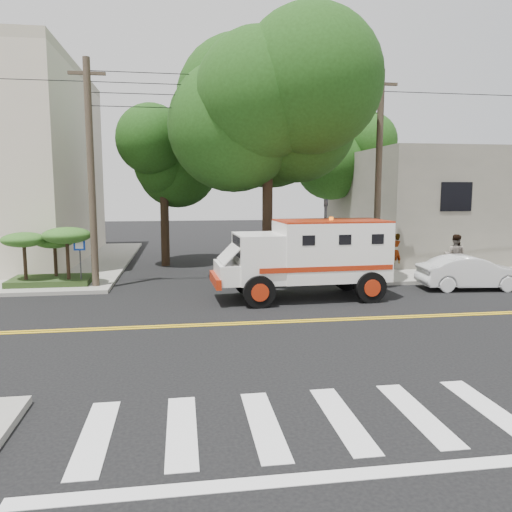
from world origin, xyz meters
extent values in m
plane|color=black|center=(0.00, 0.00, 0.00)|extent=(100.00, 100.00, 0.00)
cube|color=gray|center=(13.50, 13.50, 0.07)|extent=(17.00, 17.00, 0.15)
cube|color=#69665A|center=(15.00, 14.00, 3.15)|extent=(14.00, 12.00, 6.00)
cylinder|color=#382D23|center=(-5.60, 6.00, 4.50)|extent=(0.28, 0.28, 9.00)
cylinder|color=#382D23|center=(6.30, 6.20, 4.50)|extent=(0.28, 0.28, 9.00)
cylinder|color=black|center=(1.50, 6.50, 3.50)|extent=(0.44, 0.44, 7.00)
sphere|color=#19390F|center=(1.50, 6.50, 7.00)|extent=(5.32, 5.32, 5.32)
sphere|color=#19390F|center=(2.64, 5.74, 7.57)|extent=(4.56, 4.56, 4.56)
cylinder|color=black|center=(-3.00, 12.00, 2.80)|extent=(0.44, 0.44, 5.60)
sphere|color=#19390F|center=(-3.00, 12.00, 5.60)|extent=(3.92, 3.92, 3.92)
sphere|color=#19390F|center=(-2.16, 11.44, 6.02)|extent=(3.36, 3.36, 3.36)
cylinder|color=black|center=(8.50, 16.00, 2.97)|extent=(0.44, 0.44, 5.95)
sphere|color=#19390F|center=(8.50, 16.00, 5.95)|extent=(4.20, 4.20, 4.20)
sphere|color=#19390F|center=(9.40, 15.40, 6.40)|extent=(3.60, 3.60, 3.60)
cylinder|color=#3F3F42|center=(3.80, 5.60, 1.80)|extent=(0.12, 0.12, 3.60)
imported|color=#3F3F42|center=(3.80, 5.60, 3.15)|extent=(0.15, 0.18, 0.90)
cylinder|color=#3F3F42|center=(-6.20, 6.20, 1.00)|extent=(0.06, 0.06, 2.00)
cube|color=#0C33A5|center=(-6.20, 6.14, 1.80)|extent=(0.45, 0.03, 0.45)
cube|color=#1E3314|center=(-7.50, 6.80, 0.27)|extent=(3.20, 2.00, 0.24)
cylinder|color=black|center=(-8.40, 6.50, 1.15)|extent=(0.14, 0.14, 1.52)
ellipsoid|color=#215319|center=(-8.40, 6.50, 2.00)|extent=(1.73, 1.73, 0.60)
cylinder|color=black|center=(-7.40, 7.20, 1.07)|extent=(0.14, 0.14, 1.36)
ellipsoid|color=#215319|center=(-7.40, 7.20, 1.83)|extent=(1.55, 1.55, 0.54)
cylinder|color=black|center=(-6.70, 6.30, 1.23)|extent=(0.14, 0.14, 1.68)
ellipsoid|color=#215319|center=(-6.70, 6.30, 2.17)|extent=(1.91, 1.91, 0.66)
cube|color=white|center=(3.31, 3.19, 1.77)|extent=(4.04, 2.50, 2.12)
cube|color=white|center=(0.58, 3.06, 1.57)|extent=(1.72, 2.30, 1.72)
cube|color=black|center=(-0.21, 3.03, 2.02)|extent=(0.14, 1.72, 0.71)
cube|color=white|center=(-0.48, 3.01, 1.06)|extent=(1.00, 2.06, 0.71)
cube|color=#9F230C|center=(-0.98, 2.99, 0.81)|extent=(0.28, 2.18, 0.35)
cube|color=#9F230C|center=(3.31, 3.19, 2.86)|extent=(4.04, 2.50, 0.06)
cylinder|color=black|center=(0.43, 1.92, 0.56)|extent=(1.13, 0.37, 1.11)
cylinder|color=black|center=(0.33, 4.18, 0.56)|extent=(1.13, 0.37, 1.11)
cylinder|color=black|center=(4.47, 2.11, 0.56)|extent=(1.13, 0.37, 1.11)
cylinder|color=black|center=(4.37, 4.37, 0.56)|extent=(1.13, 0.37, 1.11)
imported|color=silver|center=(9.36, 3.80, 0.68)|extent=(4.24, 1.80, 1.36)
imported|color=gray|center=(8.06, 8.07, 1.03)|extent=(0.72, 0.55, 1.76)
imported|color=gray|center=(9.78, 5.76, 1.10)|extent=(1.17, 1.13, 1.90)
camera|label=1|loc=(-2.14, -14.50, 4.02)|focal=35.00mm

